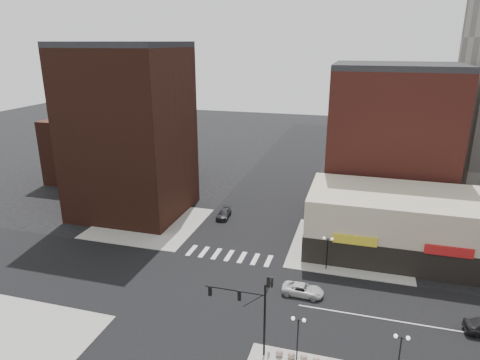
% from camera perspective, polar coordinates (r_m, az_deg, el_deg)
% --- Properties ---
extents(ground, '(240.00, 240.00, 0.00)m').
position_cam_1_polar(ground, '(48.17, -4.37, -14.46)').
color(ground, black).
rests_on(ground, ground).
extents(road_ew, '(200.00, 14.00, 0.02)m').
position_cam_1_polar(road_ew, '(48.17, -4.37, -14.45)').
color(road_ew, black).
rests_on(road_ew, ground).
extents(road_ns, '(14.00, 200.00, 0.02)m').
position_cam_1_polar(road_ns, '(48.17, -4.37, -14.45)').
color(road_ns, black).
rests_on(road_ns, ground).
extents(sidewalk_nw, '(15.00, 15.00, 0.12)m').
position_cam_1_polar(sidewalk_nw, '(65.28, -11.97, -5.64)').
color(sidewalk_nw, gray).
rests_on(sidewalk_nw, ground).
extents(sidewalk_ne, '(15.00, 15.00, 0.12)m').
position_cam_1_polar(sidewalk_ne, '(58.43, 14.43, -8.76)').
color(sidewalk_ne, gray).
rests_on(sidewalk_ne, ground).
extents(building_nw, '(16.00, 15.00, 25.00)m').
position_cam_1_polar(building_nw, '(67.03, -14.50, 5.99)').
color(building_nw, '#381A11').
rests_on(building_nw, ground).
extents(building_nw_low, '(20.00, 18.00, 12.00)m').
position_cam_1_polar(building_nw_low, '(87.99, -16.49, 4.26)').
color(building_nw_low, '#381A11').
rests_on(building_nw_low, ground).
extents(building_ne_midrise, '(18.00, 15.00, 22.00)m').
position_cam_1_polar(building_ne_midrise, '(69.19, 19.36, 4.63)').
color(building_ne_midrise, maroon).
rests_on(building_ne_midrise, ground).
extents(building_ne_row, '(24.20, 12.20, 8.00)m').
position_cam_1_polar(building_ne_row, '(57.89, 21.16, -6.17)').
color(building_ne_row, '#B8AD92').
rests_on(building_ne_row, ground).
extents(traffic_signal, '(5.59, 3.09, 7.77)m').
position_cam_1_polar(traffic_signal, '(37.37, 1.97, -15.94)').
color(traffic_signal, black).
rests_on(traffic_signal, ground).
extents(street_lamp_se_a, '(1.22, 0.32, 4.16)m').
position_cam_1_polar(street_lamp_se_a, '(37.66, 7.76, -18.94)').
color(street_lamp_se_a, black).
rests_on(street_lamp_se_a, sidewalk_se).
extents(street_lamp_se_b, '(1.22, 0.32, 4.16)m').
position_cam_1_polar(street_lamp_se_b, '(37.74, 20.63, -20.00)').
color(street_lamp_se_b, black).
rests_on(street_lamp_se_b, sidewalk_se).
extents(street_lamp_ne, '(1.22, 0.32, 4.16)m').
position_cam_1_polar(street_lamp_ne, '(51.24, 11.60, -8.47)').
color(street_lamp_ne, black).
rests_on(street_lamp_ne, sidewalk_ne).
extents(white_suv, '(4.45, 2.15, 1.22)m').
position_cam_1_polar(white_suv, '(47.50, 8.37, -14.26)').
color(white_suv, silver).
rests_on(white_suv, ground).
extents(dark_sedan_north, '(2.02, 4.36, 1.23)m').
position_cam_1_polar(dark_sedan_north, '(65.75, -2.17, -4.53)').
color(dark_sedan_north, black).
rests_on(dark_sedan_north, ground).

